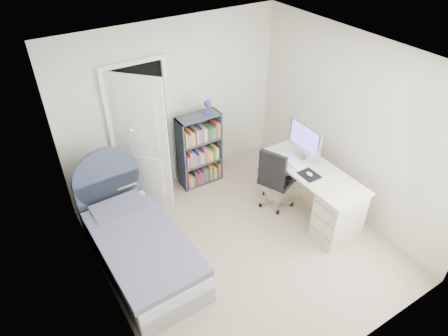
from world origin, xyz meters
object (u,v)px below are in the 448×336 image
floor_lamp (135,178)px  bookcase (200,152)px  nightstand (117,187)px  office_chair (275,176)px  desk (310,190)px  bed (139,245)px

floor_lamp → bookcase: size_ratio=0.97×
nightstand → office_chair: 2.24m
floor_lamp → nightstand: bearing=151.4°
desk → office_chair: bearing=131.6°
bed → floor_lamp: (0.36, 0.94, 0.28)m
nightstand → desk: bearing=-33.7°
bookcase → office_chair: (0.59, -1.10, -0.00)m
desk → office_chair: desk is taller
bed → floor_lamp: floor_lamp is taller
bookcase → desk: bearing=-57.9°
bed → nightstand: size_ratio=3.15×
desk → office_chair: (-0.33, 0.37, 0.13)m
bed → nightstand: bed is taller
bookcase → office_chair: bearing=-61.6°
bed → floor_lamp: 1.05m
bed → office_chair: 2.07m
nightstand → bookcase: bearing=-1.7°
floor_lamp → bookcase: bearing=4.8°
office_chair → desk: bearing=-48.4°
bookcase → office_chair: 1.25m
desk → floor_lamp: bearing=145.7°
desk → bookcase: bearing=122.1°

